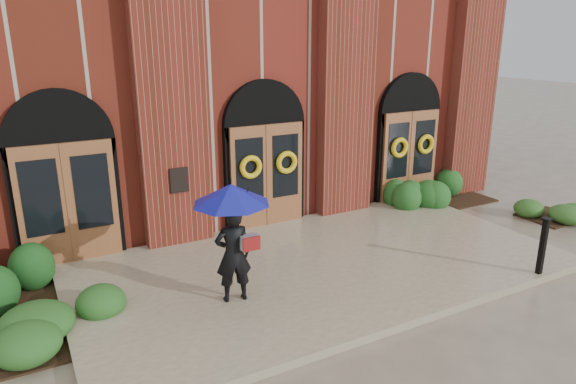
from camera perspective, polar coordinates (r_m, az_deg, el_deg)
ground at (r=10.75m, az=4.25°, el=-8.77°), size 90.00×90.00×0.00m
landing at (r=10.83m, az=3.83°, el=-8.12°), size 10.00×5.30×0.15m
church_building at (r=17.73m, az=-11.41°, el=12.97°), size 16.20×12.53×7.00m
man_with_umbrella at (r=8.80m, az=-6.22°, el=-3.15°), size 1.55×1.55×2.15m
metal_post at (r=11.21m, az=26.46°, el=-5.27°), size 0.17×0.17×1.16m
hedge_wall_right at (r=15.37m, az=16.49°, el=0.18°), size 3.07×1.23×0.79m
hedge_front_left at (r=9.21m, az=-24.28°, el=-13.14°), size 1.57×1.35×0.56m
hedge_front_right at (r=15.31m, az=27.22°, el=-1.78°), size 1.26×1.08×0.45m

